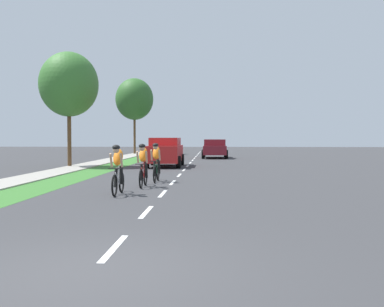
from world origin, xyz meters
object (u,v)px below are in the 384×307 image
cyclist_lead (118,169)px  street_tree_far (134,99)px  suv_red (165,151)px  pickup_maroon (215,149)px  street_tree_near (69,85)px  cyclist_distant (156,162)px  cyclist_trailing (143,165)px

cyclist_lead → street_tree_far: street_tree_far is taller
suv_red → street_tree_far: street_tree_far is taller
cyclist_lead → street_tree_far: 35.13m
suv_red → pickup_maroon: 11.98m
street_tree_near → street_tree_far: 21.15m
street_tree_far → cyclist_distant: bearing=-78.3°
suv_red → street_tree_far: size_ratio=0.57×
cyclist_lead → street_tree_near: (-5.86, 13.18, 4.25)m
street_tree_near → street_tree_far: street_tree_far is taller
cyclist_lead → street_tree_near: 15.04m
cyclist_lead → pickup_maroon: 25.39m
cyclist_trailing → suv_red: 11.42m
cyclist_lead → suv_red: bearing=89.9°
street_tree_near → street_tree_far: bearing=89.2°
street_tree_near → suv_red: bearing=4.3°
pickup_maroon → cyclist_distant: bearing=-96.6°
suv_red → pickup_maroon: size_ratio=0.92×
cyclist_lead → cyclist_distant: (0.69, 4.11, 0.00)m
cyclist_trailing → suv_red: bearing=92.1°
street_tree_far → pickup_maroon: bearing=-46.4°
cyclist_distant → street_tree_near: street_tree_near is taller
cyclist_lead → suv_red: suv_red is taller
cyclist_lead → suv_red: (0.03, 13.62, 0.14)m
suv_red → pickup_maroon: (3.12, 11.57, -0.12)m
cyclist_lead → pickup_maroon: size_ratio=0.34×
cyclist_trailing → pickup_maroon: 23.13m
cyclist_trailing → cyclist_distant: (0.24, 1.89, 0.00)m
cyclist_trailing → street_tree_near: bearing=119.9°
pickup_maroon → street_tree_near: (-9.00, -12.01, 4.23)m
cyclist_lead → street_tree_near: street_tree_near is taller
cyclist_lead → cyclist_trailing: size_ratio=1.00×
street_tree_near → cyclist_lead: bearing=-66.0°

